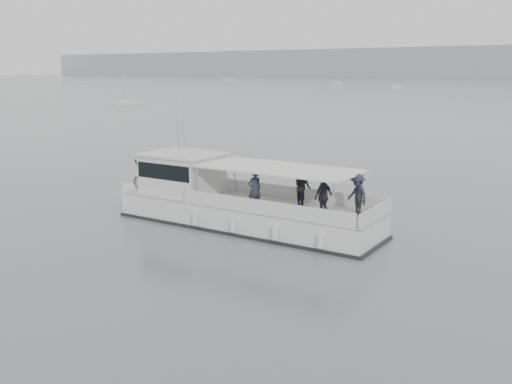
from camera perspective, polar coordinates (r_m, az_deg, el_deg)
The scene contains 3 objects.
ground at distance 24.04m, azimuth 1.08°, elevation -4.13°, with size 1400.00×1400.00×0.00m, color slate.
tour_boat at distance 25.50m, azimuth -3.17°, elevation -1.02°, with size 13.67×3.77×5.70m.
moored_fleet at distance 231.67m, azimuth 23.70°, elevation 9.52°, with size 427.64×324.28×11.17m.
Camera 1 is at (12.75, -19.25, 6.72)m, focal length 40.00 mm.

